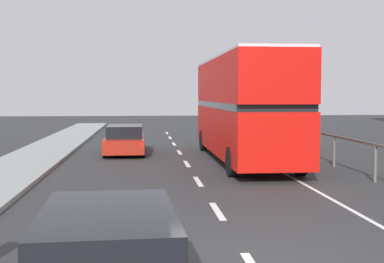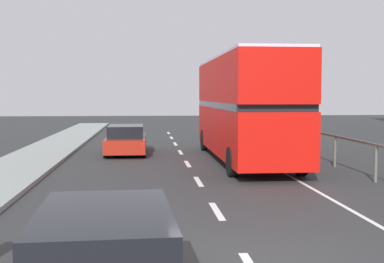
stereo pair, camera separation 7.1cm
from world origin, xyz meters
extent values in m
cube|color=silver|center=(0.00, 3.74, 0.00)|extent=(0.16, 1.87, 0.01)
cube|color=silver|center=(0.00, 7.94, 0.00)|extent=(0.16, 1.87, 0.01)
cube|color=silver|center=(0.00, 12.14, 0.00)|extent=(0.16, 1.87, 0.01)
cube|color=silver|center=(0.00, 16.34, 0.00)|extent=(0.16, 1.87, 0.01)
cube|color=silver|center=(0.00, 20.54, 0.00)|extent=(0.16, 1.87, 0.01)
cube|color=silver|center=(0.00, 24.74, 0.00)|extent=(0.16, 1.87, 0.01)
cube|color=silver|center=(0.00, 28.94, 0.00)|extent=(0.16, 1.87, 0.01)
cube|color=silver|center=(3.17, 9.00, 0.00)|extent=(0.12, 46.00, 0.01)
cube|color=#55564E|center=(5.46, 9.00, 1.17)|extent=(0.08, 42.00, 0.08)
cylinder|color=#55564E|center=(5.46, 7.25, 0.58)|extent=(0.10, 0.10, 1.17)
cylinder|color=#55564E|center=(5.46, 10.75, 0.58)|extent=(0.10, 0.10, 1.17)
cylinder|color=#55564E|center=(5.46, 14.25, 0.58)|extent=(0.10, 0.10, 1.17)
cylinder|color=#55564E|center=(5.46, 17.75, 0.58)|extent=(0.10, 0.10, 1.17)
cylinder|color=#55564E|center=(5.46, 21.25, 0.58)|extent=(0.10, 0.10, 1.17)
cylinder|color=#55564E|center=(5.46, 24.75, 0.58)|extent=(0.10, 0.10, 1.17)
cylinder|color=#55564E|center=(5.46, 28.25, 0.58)|extent=(0.10, 0.10, 1.17)
cube|color=red|center=(2.39, 12.81, 1.27)|extent=(2.55, 11.24, 1.84)
cube|color=black|center=(2.39, 12.81, 2.31)|extent=(2.57, 10.79, 0.24)
cube|color=red|center=(2.39, 12.81, 3.30)|extent=(2.55, 11.24, 1.73)
cube|color=silver|center=(2.39, 12.81, 4.21)|extent=(2.50, 11.01, 0.10)
cube|color=black|center=(2.39, 18.41, 1.36)|extent=(2.29, 0.04, 1.29)
cube|color=yellow|center=(2.39, 18.41, 3.73)|extent=(1.53, 0.04, 0.28)
cylinder|color=black|center=(1.22, 17.03, 0.50)|extent=(0.28, 1.00, 1.00)
cylinder|color=black|center=(3.56, 17.03, 0.50)|extent=(0.28, 1.00, 1.00)
cylinder|color=black|center=(1.21, 8.79, 0.50)|extent=(0.28, 1.00, 1.00)
cylinder|color=black|center=(3.56, 8.79, 0.50)|extent=(0.28, 1.00, 1.00)
cube|color=black|center=(-2.14, -2.17, 1.10)|extent=(1.65, 2.59, 0.57)
cylinder|color=black|center=(-3.01, -0.38, 0.32)|extent=(0.23, 0.65, 0.64)
cylinder|color=black|center=(-1.42, -0.32, 0.32)|extent=(0.23, 0.65, 0.64)
cube|color=maroon|center=(-2.54, 16.02, 0.49)|extent=(1.79, 4.59, 0.61)
cube|color=black|center=(-2.54, 15.79, 1.06)|extent=(1.58, 2.53, 0.53)
cube|color=red|center=(-3.34, 13.76, 0.64)|extent=(0.16, 0.06, 0.12)
cube|color=red|center=(-1.75, 13.75, 0.64)|extent=(0.16, 0.06, 0.12)
cylinder|color=black|center=(-3.35, 17.62, 0.32)|extent=(0.20, 0.64, 0.64)
cylinder|color=black|center=(-1.73, 17.61, 0.32)|extent=(0.20, 0.64, 0.64)
cylinder|color=black|center=(-3.36, 14.43, 0.32)|extent=(0.20, 0.64, 0.64)
cylinder|color=black|center=(-1.73, 14.42, 0.32)|extent=(0.20, 0.64, 0.64)
camera|label=1|loc=(-1.73, -8.18, 2.72)|focal=48.75mm
camera|label=2|loc=(-1.66, -8.19, 2.72)|focal=48.75mm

